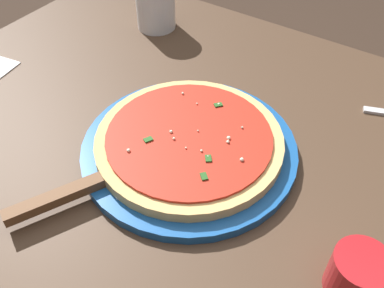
# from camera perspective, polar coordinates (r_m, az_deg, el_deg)

# --- Properties ---
(restaurant_table) EXTENTS (1.01, 0.82, 0.76)m
(restaurant_table) POSITION_cam_1_polar(r_m,az_deg,el_deg) (0.73, -0.74, -9.46)
(restaurant_table) COLOR black
(restaurant_table) RESTS_ON ground_plane
(serving_plate) EXTENTS (0.31, 0.31, 0.01)m
(serving_plate) POSITION_cam_1_polar(r_m,az_deg,el_deg) (0.62, 0.00, -0.84)
(serving_plate) COLOR #195199
(serving_plate) RESTS_ON restaurant_table
(pizza) EXTENTS (0.26, 0.26, 0.02)m
(pizza) POSITION_cam_1_polar(r_m,az_deg,el_deg) (0.60, 0.00, 0.27)
(pizza) COLOR #DBB26B
(pizza) RESTS_ON serving_plate
(pizza_server) EXTENTS (0.14, 0.22, 0.01)m
(pizza_server) POSITION_cam_1_polar(r_m,az_deg,el_deg) (0.57, -13.58, -5.44)
(pizza_server) COLOR silver
(pizza_server) RESTS_ON serving_plate
(cup_tall_drink) EXTENTS (0.08, 0.08, 0.10)m
(cup_tall_drink) POSITION_cam_1_polar(r_m,az_deg,el_deg) (0.89, -4.83, 17.89)
(cup_tall_drink) COLOR silver
(cup_tall_drink) RESTS_ON restaurant_table
(cup_small_sauce) EXTENTS (0.06, 0.06, 0.06)m
(cup_small_sauce) POSITION_cam_1_polar(r_m,az_deg,el_deg) (0.51, 20.94, -15.72)
(cup_small_sauce) COLOR #B2191E
(cup_small_sauce) RESTS_ON restaurant_table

